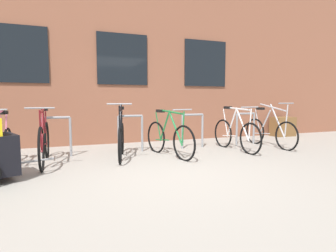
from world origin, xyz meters
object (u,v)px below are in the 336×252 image
at_px(bicycle_green, 169,138).
at_px(bicycle_silver, 270,131).
at_px(bicycle_white, 236,134).
at_px(planter_box, 283,126).
at_px(bicycle_pink, 1,146).
at_px(bicycle_black, 121,139).
at_px(bicycle_maroon, 44,142).

height_order(bicycle_green, bicycle_silver, bicycle_silver).
height_order(bicycle_white, bicycle_silver, bicycle_silver).
bearing_deg(planter_box, bicycle_pink, -168.16).
xyz_separation_m(bicycle_white, bicycle_pink, (-4.63, 0.02, -0.01)).
xyz_separation_m(bicycle_black, bicycle_white, (2.58, -0.11, 0.00)).
relative_size(bicycle_silver, bicycle_maroon, 0.96).
xyz_separation_m(bicycle_green, bicycle_silver, (2.70, 0.19, 0.00)).
relative_size(bicycle_black, bicycle_pink, 0.93).
distance_m(bicycle_silver, planter_box, 2.30).
distance_m(bicycle_green, bicycle_maroon, 2.33).
height_order(bicycle_silver, planter_box, bicycle_silver).
relative_size(bicycle_green, planter_box, 2.37).
bearing_deg(planter_box, bicycle_maroon, -167.52).
bearing_deg(bicycle_silver, bicycle_pink, -178.96).
relative_size(bicycle_black, bicycle_white, 0.95).
bearing_deg(bicycle_silver, bicycle_green, -176.06).
bearing_deg(bicycle_pink, bicycle_silver, 1.04).
xyz_separation_m(bicycle_green, planter_box, (4.48, 1.65, -0.08)).
distance_m(bicycle_green, bicycle_silver, 2.71).
xyz_separation_m(bicycle_green, bicycle_maroon, (-2.33, 0.14, 0.02)).
bearing_deg(bicycle_pink, planter_box, 11.84).
distance_m(bicycle_maroon, planter_box, 6.97).
xyz_separation_m(bicycle_silver, bicycle_maroon, (-5.03, -0.05, 0.02)).
relative_size(bicycle_black, planter_box, 2.28).
relative_size(bicycle_green, bicycle_pink, 0.97).
bearing_deg(bicycle_white, bicycle_pink, 179.72).
xyz_separation_m(bicycle_pink, planter_box, (7.47, 1.56, -0.07)).
bearing_deg(bicycle_green, planter_box, 20.19).
distance_m(bicycle_white, planter_box, 3.25).
distance_m(bicycle_green, bicycle_pink, 2.99).
xyz_separation_m(bicycle_black, bicycle_silver, (3.64, 0.02, -0.00)).
bearing_deg(bicycle_pink, bicycle_green, -1.58).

